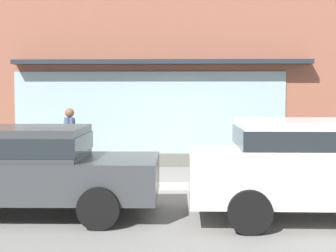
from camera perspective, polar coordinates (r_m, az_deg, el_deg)
ground_plane at (r=10.96m, az=-1.42°, el=-6.95°), size 60.00×60.00×0.00m
curb_strip at (r=10.76m, az=-1.49°, el=-6.83°), size 14.00×0.24×0.12m
storefront at (r=13.95m, az=-0.72°, el=5.46°), size 14.00×0.81×5.00m
fire_hydrant at (r=11.74m, az=-10.92°, el=-4.07°), size 0.42×0.39×0.90m
pedestrian_with_handbag at (r=12.42m, az=-11.11°, el=-1.21°), size 0.36×0.63×1.67m
parked_car_dark_gray at (r=8.80m, az=-16.63°, el=-4.19°), size 4.53×2.05×1.48m
parked_car_white at (r=8.51m, az=17.42°, el=-4.01°), size 4.55×2.02×1.62m
potted_plant_doorstep at (r=13.48m, az=13.61°, el=-2.90°), size 0.52×0.52×0.86m
potted_plant_low_front at (r=13.81m, az=-11.72°, el=-2.14°), size 0.24×0.24×1.30m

